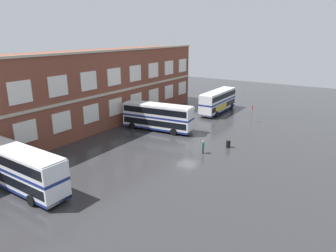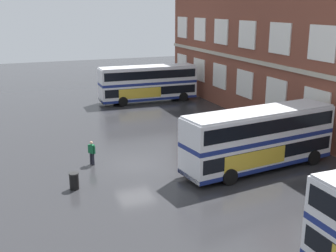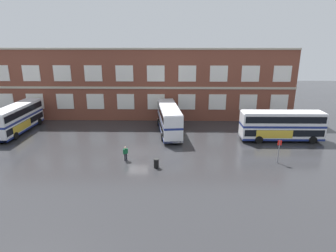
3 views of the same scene
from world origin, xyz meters
TOP-DOWN VIEW (x-y plane):
  - ground_plane at (0.00, 2.00)m, footprint 120.00×120.00m
  - brick_terminal_building at (-1.06, 17.98)m, footprint 51.13×8.19m
  - double_decker_near at (-18.68, 7.40)m, footprint 3.01×11.04m
  - double_decker_middle at (3.76, 7.49)m, footprint 3.94×11.24m
  - double_decker_far at (19.15, 4.44)m, footprint 11.01×2.91m
  - waiting_passenger at (-1.06, -2.77)m, footprint 0.56×0.48m
  - bus_stand_flag at (16.22, -3.11)m, footprint 0.44×0.10m
  - station_litter_bin at (2.57, -4.60)m, footprint 0.60×0.60m

SIDE VIEW (x-z plane):
  - ground_plane at x=0.00m, z-range 0.00..0.00m
  - station_litter_bin at x=2.57m, z-range 0.01..1.04m
  - waiting_passenger at x=-1.06m, z-range 0.08..1.78m
  - bus_stand_flag at x=16.22m, z-range 0.29..2.99m
  - double_decker_near at x=-18.68m, z-range 0.11..4.18m
  - double_decker_middle at x=3.76m, z-range 0.11..4.18m
  - double_decker_far at x=19.15m, z-range 0.11..4.18m
  - brick_terminal_building at x=-1.06m, z-range -0.15..11.88m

